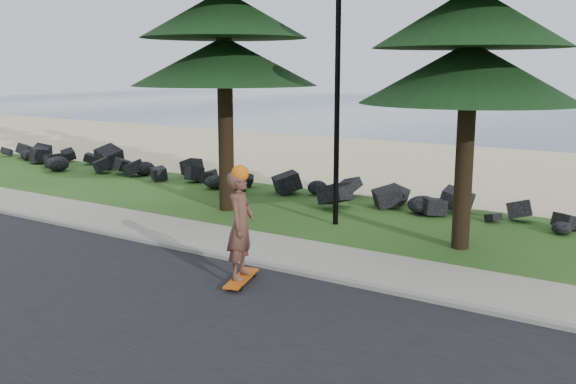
# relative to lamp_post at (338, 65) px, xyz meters

# --- Properties ---
(ground) EXTENTS (160.00, 160.00, 0.00)m
(ground) POSITION_rel_lamp_post_xyz_m (0.00, -3.20, -4.13)
(ground) COLOR #26551A
(ground) RESTS_ON ground
(road) EXTENTS (160.00, 7.00, 0.02)m
(road) POSITION_rel_lamp_post_xyz_m (0.00, -7.70, -4.12)
(road) COLOR black
(road) RESTS_ON ground
(kerb) EXTENTS (160.00, 0.20, 0.10)m
(kerb) POSITION_rel_lamp_post_xyz_m (0.00, -4.10, -4.08)
(kerb) COLOR gray
(kerb) RESTS_ON ground
(sidewalk) EXTENTS (160.00, 2.00, 0.08)m
(sidewalk) POSITION_rel_lamp_post_xyz_m (0.00, -3.00, -4.09)
(sidewalk) COLOR #9F9585
(sidewalk) RESTS_ON ground
(beach_sand) EXTENTS (160.00, 15.00, 0.01)m
(beach_sand) POSITION_rel_lamp_post_xyz_m (0.00, 11.30, -4.13)
(beach_sand) COLOR #D0BA8A
(beach_sand) RESTS_ON ground
(seawall_boulders) EXTENTS (60.00, 2.40, 1.10)m
(seawall_boulders) POSITION_rel_lamp_post_xyz_m (0.00, 2.40, -4.13)
(seawall_boulders) COLOR black
(seawall_boulders) RESTS_ON ground
(lamp_post) EXTENTS (0.25, 0.14, 8.14)m
(lamp_post) POSITION_rel_lamp_post_xyz_m (0.00, 0.00, 0.00)
(lamp_post) COLOR black
(lamp_post) RESTS_ON ground
(skateboarder) EXTENTS (0.70, 1.26, 2.29)m
(skateboarder) POSITION_rel_lamp_post_xyz_m (0.85, -5.18, -2.99)
(skateboarder) COLOR #C5510B
(skateboarder) RESTS_ON ground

